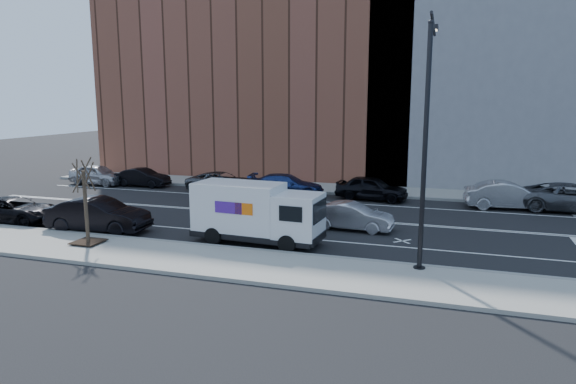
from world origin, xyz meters
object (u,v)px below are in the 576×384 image
Objects in this scene: far_parked_a at (98,175)px; far_parked_b at (143,177)px; fedex_van at (256,212)px; driving_sedan at (352,216)px.

far_parked_a is 3.69m from far_parked_b.
far_parked_a reaches higher than far_parked_b.
far_parked_b is at bearing -80.35° from far_parked_a.
fedex_van reaches higher than driving_sedan.
fedex_van reaches higher than far_parked_a.
fedex_van is 1.33× the size of far_parked_a.
far_parked_a is at bearing 73.65° from driving_sedan.
driving_sedan is (3.62, 3.67, -0.74)m from fedex_van.
far_parked_a is 1.11× the size of far_parked_b.
fedex_van is 20.36m from far_parked_a.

